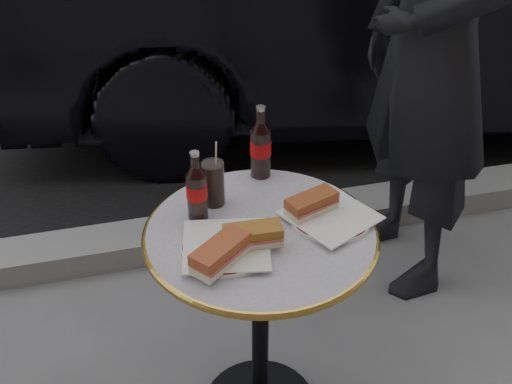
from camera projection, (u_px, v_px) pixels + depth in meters
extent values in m
cube|color=gray|center=(207.00, 233.00, 2.78)|extent=(40.00, 0.20, 0.12)
cylinder|color=white|center=(226.00, 248.00, 1.61)|extent=(0.29, 0.29, 0.01)
cylinder|color=white|center=(330.00, 218.00, 1.71)|extent=(0.27, 0.27, 0.01)
cube|color=#AC4F2B|center=(220.00, 254.00, 1.53)|extent=(0.17, 0.16, 0.06)
cube|color=#A26629|center=(253.00, 236.00, 1.59)|extent=(0.15, 0.07, 0.05)
cube|color=#984A26|center=(312.00, 205.00, 1.71)|extent=(0.16, 0.11, 0.05)
cylinder|color=black|center=(213.00, 183.00, 1.74)|extent=(0.07, 0.07, 0.13)
imported|color=black|center=(435.00, 46.00, 2.16)|extent=(0.51, 0.73, 1.91)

